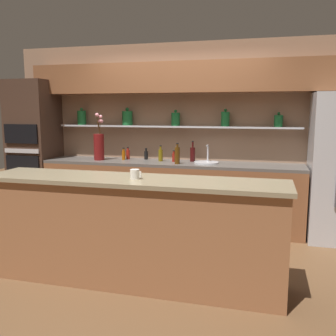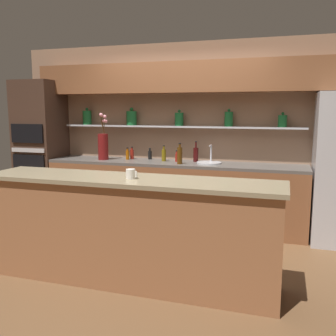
# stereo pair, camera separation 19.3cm
# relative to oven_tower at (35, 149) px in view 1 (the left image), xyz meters

# --- Properties ---
(ground_plane) EXTENTS (12.00, 12.00, 0.00)m
(ground_plane) POSITION_rel_oven_tower_xyz_m (2.28, -1.24, -1.04)
(ground_plane) COLOR brown
(back_wall_unit) EXTENTS (5.20, 0.44, 2.60)m
(back_wall_unit) POSITION_rel_oven_tower_xyz_m (2.27, 0.29, 0.51)
(back_wall_unit) COLOR #937056
(back_wall_unit) RESTS_ON ground_plane
(back_counter_unit) EXTENTS (3.65, 0.62, 0.92)m
(back_counter_unit) POSITION_rel_oven_tower_xyz_m (2.17, 0.00, -0.58)
(back_counter_unit) COLOR brown
(back_counter_unit) RESTS_ON ground_plane
(island_counter) EXTENTS (2.89, 0.61, 1.02)m
(island_counter) POSITION_rel_oven_tower_xyz_m (2.28, -1.83, -0.53)
(island_counter) COLOR #99603D
(island_counter) RESTS_ON ground_plane
(oven_tower) EXTENTS (0.65, 0.64, 2.09)m
(oven_tower) POSITION_rel_oven_tower_xyz_m (0.00, 0.00, 0.00)
(oven_tower) COLOR #3D281E
(oven_tower) RESTS_ON ground_plane
(flower_vase) EXTENTS (0.15, 0.18, 0.68)m
(flower_vase) POSITION_rel_oven_tower_xyz_m (1.11, -0.05, 0.09)
(flower_vase) COLOR maroon
(flower_vase) RESTS_ON back_counter_unit
(sink_fixture) EXTENTS (0.34, 0.34, 0.25)m
(sink_fixture) POSITION_rel_oven_tower_xyz_m (2.68, 0.01, -0.10)
(sink_fixture) COLOR #B7B7BC
(sink_fixture) RESTS_ON back_counter_unit
(bottle_sauce_0) EXTENTS (0.06, 0.06, 0.17)m
(bottle_sauce_0) POSITION_rel_oven_tower_xyz_m (1.76, 0.19, -0.06)
(bottle_sauce_0) COLOR black
(bottle_sauce_0) RESTS_ON back_counter_unit
(bottle_sauce_1) EXTENTS (0.05, 0.05, 0.18)m
(bottle_sauce_1) POSITION_rel_oven_tower_xyz_m (1.45, 0.05, -0.05)
(bottle_sauce_1) COLOR #9E4C0A
(bottle_sauce_1) RESTS_ON back_counter_unit
(bottle_sauce_2) EXTENTS (0.05, 0.05, 0.16)m
(bottle_sauce_2) POSITION_rel_oven_tower_xyz_m (2.21, 0.05, -0.05)
(bottle_sauce_2) COLOR maroon
(bottle_sauce_2) RESTS_ON back_counter_unit
(bottle_spirit_3) EXTENTS (0.07, 0.07, 0.29)m
(bottle_spirit_3) POSITION_rel_oven_tower_xyz_m (2.31, -0.16, -0.00)
(bottle_spirit_3) COLOR #4C2D0C
(bottle_spirit_3) RESTS_ON back_counter_unit
(bottle_oil_4) EXTENTS (0.06, 0.06, 0.23)m
(bottle_oil_4) POSITION_rel_oven_tower_xyz_m (2.02, 0.05, -0.03)
(bottle_oil_4) COLOR brown
(bottle_oil_4) RESTS_ON back_counter_unit
(bottle_wine_5) EXTENTS (0.07, 0.07, 0.29)m
(bottle_wine_5) POSITION_rel_oven_tower_xyz_m (2.47, 0.14, -0.02)
(bottle_wine_5) COLOR #380C0C
(bottle_wine_5) RESTS_ON back_counter_unit
(bottle_sauce_6) EXTENTS (0.05, 0.05, 0.18)m
(bottle_sauce_6) POSITION_rel_oven_tower_xyz_m (1.49, 0.14, -0.05)
(bottle_sauce_6) COLOR maroon
(bottle_sauce_6) RESTS_ON back_counter_unit
(coffee_mug) EXTENTS (0.11, 0.09, 0.09)m
(coffee_mug) POSITION_rel_oven_tower_xyz_m (2.32, -1.86, 0.02)
(coffee_mug) COLOR silver
(coffee_mug) RESTS_ON island_counter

